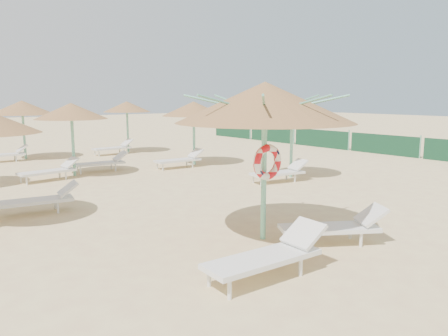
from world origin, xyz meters
TOP-DOWN VIEW (x-y plane):
  - ground at (0.00, 0.00)m, footprint 120.00×120.00m
  - main_palapa at (-0.01, 0.13)m, footprint 3.57×3.57m
  - lounger_main_a at (-1.26, -1.34)m, footprint 2.22×0.77m
  - lounger_main_b at (0.91, -0.99)m, footprint 2.11×1.62m
  - palapa_field at (0.13, 10.54)m, footprint 13.49×13.70m
  - windbreak_fence at (14.00, 9.96)m, footprint 0.08×19.84m

SIDE VIEW (x-z plane):
  - ground at x=0.00m, z-range 0.00..0.00m
  - lounger_main_b at x=0.91m, z-range -0.02..0.74m
  - lounger_main_a at x=-1.26m, z-range -0.02..0.78m
  - windbreak_fence at x=14.00m, z-range -0.05..1.05m
  - palapa_field at x=0.13m, z-range 0.94..3.67m
  - main_palapa at x=-0.01m, z-range 1.18..4.38m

